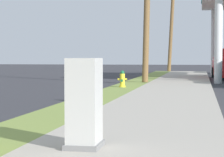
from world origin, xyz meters
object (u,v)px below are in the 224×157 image
(fire_hydrant_second, at_px, (89,89))
(fire_hydrant_third, at_px, (122,80))
(utility_cabinet, at_px, (84,106))
(utility_pole_background, at_px, (172,18))

(fire_hydrant_second, height_order, fire_hydrant_third, same)
(fire_hydrant_third, bearing_deg, utility_cabinet, -83.07)
(fire_hydrant_second, relative_size, utility_cabinet, 0.55)
(fire_hydrant_second, distance_m, fire_hydrant_third, 6.20)
(utility_pole_background, relative_size, utility_cabinet, 7.12)
(fire_hydrant_third, distance_m, utility_cabinet, 14.30)
(fire_hydrant_third, xyz_separation_m, utility_pole_background, (0.78, 23.60, 4.56))
(fire_hydrant_third, distance_m, utility_pole_background, 24.05)
(fire_hydrant_third, relative_size, utility_pole_background, 0.08)
(fire_hydrant_third, relative_size, utility_cabinet, 0.55)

